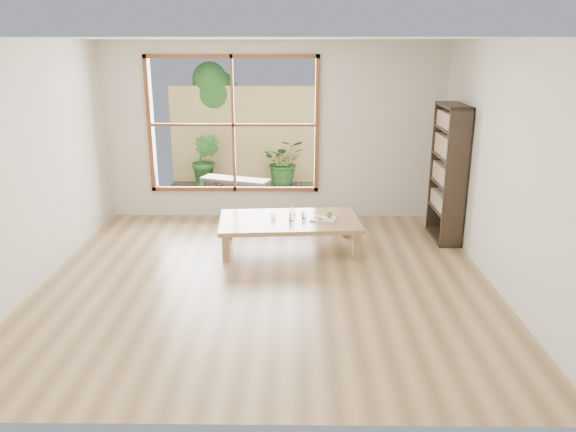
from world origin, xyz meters
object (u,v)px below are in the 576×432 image
low_table (289,223)px  bookshelf (448,173)px  food_tray (324,218)px  garden_bench (235,182)px

low_table → bookshelf: (2.10, 0.41, 0.56)m
bookshelf → food_tray: bearing=-165.6°
low_table → food_tray: bearing=-6.2°
low_table → garden_bench: size_ratio=1.54×
food_tray → bookshelf: bearing=25.1°
garden_bench → low_table: bearing=-48.0°
bookshelf → food_tray: 1.77m
low_table → food_tray: size_ratio=5.35×
low_table → food_tray: (0.44, -0.01, 0.07)m
bookshelf → food_tray: (-1.65, -0.42, -0.49)m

